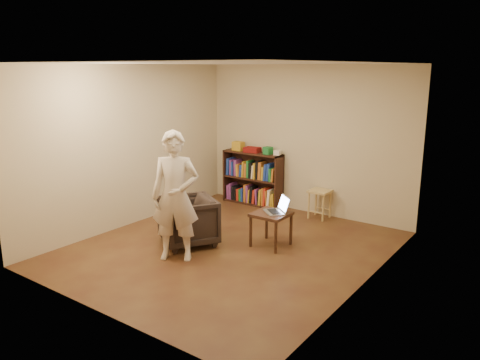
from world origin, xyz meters
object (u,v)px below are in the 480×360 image
Objects in this scene: stool at (320,196)px; laptop at (278,209)px; side_table at (271,218)px; person at (175,196)px; armchair at (188,221)px; bookshelf at (253,181)px.

laptop is at bearing -87.18° from stool.
side_table is at bearing -94.16° from laptop.
laptop is 1.52m from person.
laptop is 0.26× the size of person.
stool is at bearing 97.36° from armchair.
stool is 0.28× the size of person.
person is at bearing -76.91° from bookshelf.
laptop reaches higher than armchair.
armchair is 1.72× the size of laptop.
bookshelf reaches higher than stool.
bookshelf is at bearing 177.44° from stool.
armchair is 1.22m from side_table.
person is at bearing -31.88° from armchair.
side_table is (0.01, -1.58, 0.02)m from stool.
stool is at bearing 132.05° from laptop.
bookshelf is at bearing 132.05° from armchair.
stool is (1.43, -0.06, -0.04)m from bookshelf.
person reaches higher than side_table.
bookshelf is 1.54× the size of armchair.
person reaches higher than armchair.
stool is at bearing 43.37° from person.
bookshelf is 2.41× the size of stool.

